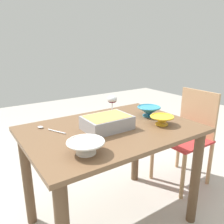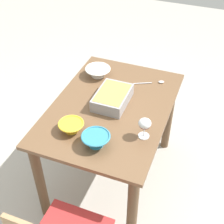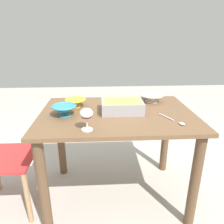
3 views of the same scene
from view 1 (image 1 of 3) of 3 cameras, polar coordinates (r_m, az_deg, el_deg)
ground_plane at (r=1.95m, az=-0.10°, el=-25.67°), size 8.00×8.00×0.00m
dining_table at (r=1.60m, az=-0.11°, el=-9.08°), size 1.15×0.81×0.77m
chair at (r=2.31m, az=18.75°, el=-5.13°), size 0.43×0.42×0.90m
wine_glass at (r=1.86m, az=0.04°, el=2.97°), size 0.08×0.08×0.14m
casserole_dish at (r=1.50m, az=-1.24°, el=-2.50°), size 0.31×0.22×0.09m
mixing_bowl at (r=1.62m, az=12.48°, el=-1.85°), size 0.17×0.17×0.07m
small_bowl at (r=1.19m, az=-6.62°, el=-8.53°), size 0.20×0.20×0.07m
serving_bowl at (r=1.79m, az=9.27°, el=0.35°), size 0.18×0.18×0.08m
serving_spoon at (r=1.57m, az=-16.38°, el=-4.01°), size 0.12×0.22×0.01m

